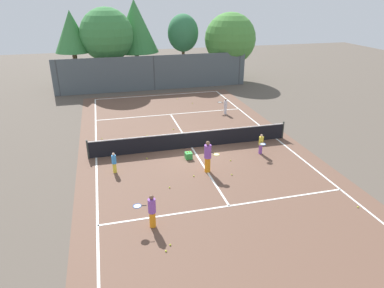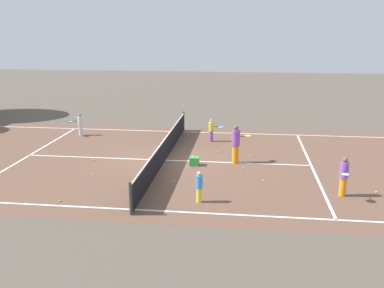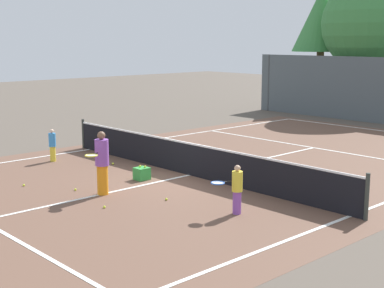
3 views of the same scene
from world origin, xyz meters
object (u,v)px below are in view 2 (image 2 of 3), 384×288
(tennis_ball_10, at_px, (376,192))
(player_4, at_px, (344,176))
(tennis_ball_1, at_px, (93,174))
(tennis_ball_2, at_px, (326,136))
(tennis_ball_3, at_px, (10,141))
(tennis_ball_11, at_px, (251,156))
(tennis_ball_7, at_px, (60,201))
(ball_crate, at_px, (194,161))
(player_2, at_px, (236,144))
(player_0, at_px, (80,124))
(tennis_ball_8, at_px, (218,152))
(player_3, at_px, (212,130))
(tennis_ball_5, at_px, (243,168))
(tennis_ball_0, at_px, (93,160))
(tennis_ball_4, at_px, (174,182))
(player_1, at_px, (199,187))
(tennis_ball_13, at_px, (263,180))

(tennis_ball_10, bearing_deg, player_4, 109.38)
(tennis_ball_1, relative_size, tennis_ball_2, 1.00)
(tennis_ball_3, bearing_deg, player_4, -110.02)
(tennis_ball_2, xyz_separation_m, tennis_ball_3, (-2.99, 16.57, 0.00))
(tennis_ball_11, bearing_deg, tennis_ball_7, 133.74)
(ball_crate, relative_size, tennis_ball_7, 6.45)
(player_2, relative_size, tennis_ball_3, 25.62)
(player_0, height_order, tennis_ball_8, player_0)
(player_3, bearing_deg, player_0, 86.47)
(player_4, xyz_separation_m, tennis_ball_8, (5.01, 4.72, -0.70))
(player_3, bearing_deg, tennis_ball_2, -74.28)
(player_4, xyz_separation_m, tennis_ball_5, (2.62, 3.51, -0.70))
(tennis_ball_0, distance_m, tennis_ball_8, 5.82)
(player_2, bearing_deg, tennis_ball_2, -42.14)
(tennis_ball_0, height_order, tennis_ball_11, same)
(tennis_ball_0, xyz_separation_m, tennis_ball_11, (1.54, -7.00, 0.00))
(player_3, height_order, player_4, player_4)
(tennis_ball_2, height_order, tennis_ball_5, same)
(player_0, xyz_separation_m, tennis_ball_10, (-6.97, -13.77, -0.59))
(tennis_ball_4, height_order, tennis_ball_5, same)
(player_3, height_order, tennis_ball_2, player_3)
(tennis_ball_7, height_order, tennis_ball_11, same)
(player_2, height_order, ball_crate, player_2)
(tennis_ball_2, relative_size, tennis_ball_4, 1.00)
(player_2, bearing_deg, tennis_ball_7, 131.50)
(tennis_ball_0, distance_m, tennis_ball_3, 6.13)
(player_3, xyz_separation_m, tennis_ball_0, (-4.01, 4.99, -0.58))
(player_1, xyz_separation_m, player_2, (4.60, -1.11, 0.31))
(player_4, height_order, tennis_ball_3, player_4)
(player_2, relative_size, tennis_ball_2, 25.62)
(tennis_ball_13, bearing_deg, tennis_ball_5, 30.00)
(ball_crate, relative_size, tennis_ball_3, 6.45)
(tennis_ball_1, height_order, tennis_ball_13, same)
(ball_crate, height_order, tennis_ball_4, ball_crate)
(player_2, xyz_separation_m, tennis_ball_1, (-2.34, 5.65, -0.84))
(player_2, height_order, tennis_ball_8, player_2)
(tennis_ball_11, bearing_deg, tennis_ball_5, 169.73)
(player_4, distance_m, tennis_ball_1, 9.59)
(player_1, height_order, tennis_ball_2, player_1)
(tennis_ball_1, distance_m, tennis_ball_11, 7.19)
(player_0, distance_m, tennis_ball_7, 9.60)
(tennis_ball_5, height_order, tennis_ball_8, same)
(ball_crate, height_order, tennis_ball_8, ball_crate)
(tennis_ball_2, xyz_separation_m, tennis_ball_8, (-3.68, 5.63, 0.00))
(ball_crate, xyz_separation_m, tennis_ball_8, (2.14, -0.88, -0.15))
(player_3, bearing_deg, player_4, -143.42)
(player_4, distance_m, tennis_ball_11, 5.55)
(ball_crate, height_order, tennis_ball_0, ball_crate)
(player_4, xyz_separation_m, tennis_ball_0, (2.97, 10.17, -0.70))
(player_2, distance_m, tennis_ball_5, 1.22)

